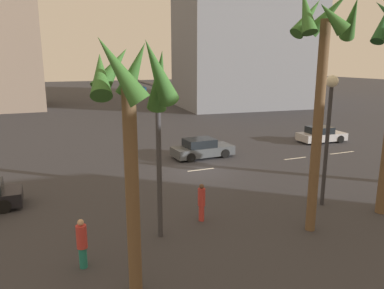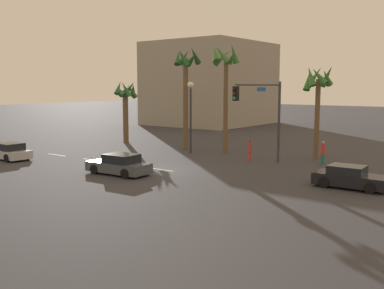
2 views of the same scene
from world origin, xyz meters
The scene contains 14 objects.
ground_plane centered at (0.00, 0.00, 0.00)m, with size 220.00×220.00×0.00m, color #333338.
lane_stripe_1 centered at (-11.72, 0.00, 0.01)m, with size 2.26×0.14×0.01m, color silver.
lane_stripe_2 centered at (-7.41, 0.00, 0.01)m, with size 1.86×0.14×0.01m, color silver.
lane_stripe_3 centered at (-0.09, 0.00, 0.01)m, with size 1.81×0.14×0.01m, color silver.
car_0 centered at (-12.88, -3.65, 0.61)m, with size 4.11×2.10×1.33m.
car_1 centered at (-1.43, -2.87, 0.63)m, with size 4.44×2.11×1.37m.
traffic_signal centered at (4.89, 5.53, 4.23)m, with size 0.66×6.21×6.14m.
streetlamp centered at (-3.16, 7.52, 4.32)m, with size 0.56×0.56×6.16m.
pedestrian_0 centered at (8.11, 8.85, 0.91)m, with size 0.44×0.44×1.73m.
pedestrian_1 centered at (2.95, 6.97, 0.88)m, with size 0.38×0.38×1.67m.
palm_tree_1 centered at (6.72, 10.92, 5.69)m, with size 2.51×2.62×7.49m.
palm_tree_2 centered at (-0.89, 9.36, 7.03)m, with size 2.64×2.79×9.44m.
building_1 centered at (-19.59, -28.15, 8.34)m, with size 19.24×12.96×16.68m, color gray.
building_3 centered at (-27.92, -42.85, 9.97)m, with size 19.11×10.85×19.95m, color gray.
Camera 1 is at (8.97, 20.51, 6.79)m, focal length 34.37 mm.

